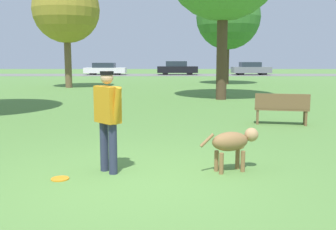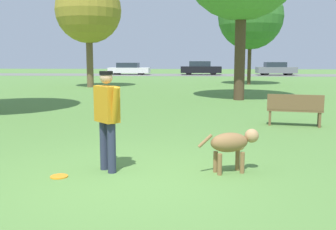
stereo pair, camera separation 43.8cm
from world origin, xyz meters
TOP-DOWN VIEW (x-y plane):
  - ground_plane at (0.00, 0.00)m, footprint 120.00×120.00m
  - far_road_strip at (0.00, 36.55)m, footprint 120.00×6.00m
  - person at (-0.38, 0.40)m, footprint 0.53×0.57m
  - dog at (1.57, 0.46)m, footprint 0.99×0.52m
  - frisbee at (-1.04, 0.03)m, footprint 0.26×0.26m
  - tree_far_right at (4.60, 21.48)m, footprint 4.31×4.31m
  - tree_far_left at (-5.47, 18.27)m, footprint 3.94×3.94m
  - parked_car_white at (-6.21, 36.83)m, footprint 4.45×1.83m
  - parked_car_black at (1.53, 36.84)m, footprint 4.30×1.76m
  - parked_car_grey at (9.37, 36.48)m, footprint 4.11×1.94m
  - park_bench at (3.58, 4.83)m, footprint 1.45×0.68m

SIDE VIEW (x-z plane):
  - ground_plane at x=0.00m, z-range 0.00..0.00m
  - far_road_strip at x=0.00m, z-range 0.00..0.01m
  - frisbee at x=-1.04m, z-range 0.00..0.02m
  - park_bench at x=3.58m, z-range 0.03..0.87m
  - dog at x=1.57m, z-range 0.13..0.80m
  - parked_car_white at x=-6.21m, z-range -0.02..1.28m
  - parked_car_grey at x=9.37m, z-range -0.01..1.36m
  - parked_car_black at x=1.53m, z-range -0.02..1.45m
  - person at x=-0.38m, z-range 0.14..1.71m
  - tree_far_right at x=4.60m, z-range 1.17..7.82m
  - tree_far_left at x=-5.47m, z-range 1.30..7.91m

